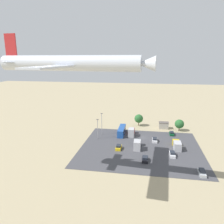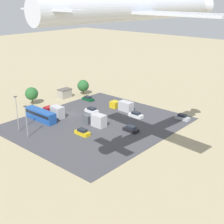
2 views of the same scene
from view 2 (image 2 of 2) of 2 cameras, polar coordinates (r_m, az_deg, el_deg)
ground_plane at (r=95.28m, az=-7.56°, el=-0.45°), size 400.00×400.00×0.00m
parking_lot_surface at (r=87.84m, az=-2.80°, el=-2.10°), size 44.67×39.71×0.08m
shed_building at (r=111.25m, az=-8.65°, el=3.41°), size 4.61×3.20×3.12m
bus at (r=91.68m, az=-12.95°, el=-0.48°), size 2.59×11.27×3.11m
parked_car_0 at (r=80.78m, az=-5.43°, el=-3.71°), size 1.87×4.25×1.59m
parked_car_1 at (r=107.32m, az=-4.41°, el=2.46°), size 1.87×4.24×1.43m
parked_car_2 at (r=92.33m, az=4.38°, el=-0.53°), size 1.83×4.45×1.56m
parked_car_3 at (r=96.03m, az=-3.73°, el=0.31°), size 2.00×4.34×1.51m
parked_car_4 at (r=92.45m, az=12.72°, el=-0.95°), size 1.76×4.33×1.61m
parked_car_5 at (r=82.50m, az=3.49°, el=-3.14°), size 1.95×4.18×1.56m
parked_truck_0 at (r=85.95m, az=-2.97°, el=-1.48°), size 2.50×7.13×3.40m
parked_truck_1 at (r=97.79m, az=1.96°, el=1.16°), size 2.57×7.96×2.92m
parked_truck_2 at (r=93.38m, az=-10.39°, el=0.05°), size 2.43×7.18×3.51m
tree_near_shed at (r=113.52m, az=-5.30°, el=4.81°), size 4.19×4.19×5.39m
tree_apron_mid at (r=105.44m, az=-14.49°, el=3.26°), size 4.24×4.24×5.85m
light_pole_lot_centre at (r=80.40m, az=-15.40°, el=-1.45°), size 0.90×0.28×8.40m
light_pole_lot_edge at (r=84.52m, az=-16.98°, el=-0.06°), size 0.90×0.28×9.68m
airplane at (r=52.19m, az=5.08°, el=18.41°), size 39.14×32.52×9.11m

